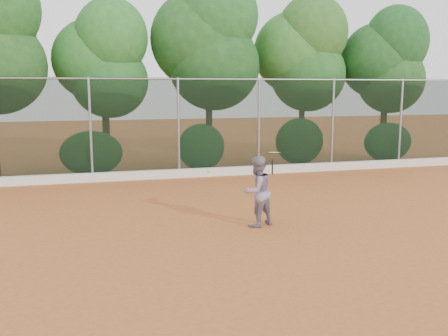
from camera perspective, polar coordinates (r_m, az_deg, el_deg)
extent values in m
plane|color=#AA5928|center=(11.27, 1.37, -7.07)|extent=(80.00, 80.00, 0.00)
cube|color=silver|center=(17.72, -5.04, -0.62)|extent=(24.00, 0.20, 0.30)
imported|color=gray|center=(11.42, 3.79, -2.68)|extent=(0.97, 0.88, 1.62)
cube|color=black|center=(17.69, -5.22, 4.59)|extent=(24.00, 0.01, 3.50)
cylinder|color=gray|center=(17.64, -5.30, 10.10)|extent=(24.00, 0.06, 0.06)
cylinder|color=gray|center=(17.41, -15.00, 4.24)|extent=(0.09, 0.09, 3.50)
cylinder|color=gray|center=(17.69, -5.22, 4.59)|extent=(0.09, 0.09, 3.50)
cylinder|color=gray|center=(18.47, 4.01, 4.80)|extent=(0.09, 0.09, 3.50)
cylinder|color=gray|center=(19.67, 12.31, 4.88)|extent=(0.09, 0.09, 3.50)
cylinder|color=gray|center=(21.23, 19.52, 4.86)|extent=(0.09, 0.09, 3.50)
cylinder|color=#462E1A|center=(19.77, -13.28, 3.26)|extent=(0.28, 0.28, 2.40)
ellipsoid|color=#1E561D|center=(19.58, -12.91, 9.67)|extent=(2.90, 2.40, 2.80)
ellipsoid|color=#235F20|center=(19.89, -14.51, 11.91)|extent=(3.20, 2.70, 3.10)
ellipsoid|color=#235E20|center=(19.47, -12.75, 14.40)|extent=(2.70, 2.30, 2.90)
cylinder|color=#402E18|center=(20.00, -1.72, 4.43)|extent=(0.26, 0.26, 3.00)
ellipsoid|color=#295F24|center=(19.90, -1.11, 11.61)|extent=(3.60, 3.00, 3.50)
ellipsoid|color=#2E6928|center=(20.14, -2.76, 14.43)|extent=(3.90, 3.20, 3.80)
ellipsoid|color=#2E762D|center=(20.00, -0.76, 17.07)|extent=(3.20, 2.70, 3.30)
cylinder|color=#462F1B|center=(21.54, 8.84, 4.27)|extent=(0.24, 0.24, 2.70)
ellipsoid|color=#1D501B|center=(21.46, 9.60, 10.51)|extent=(3.20, 2.70, 3.10)
ellipsoid|color=#295F20|center=(21.58, 8.08, 12.93)|extent=(3.50, 2.90, 3.40)
ellipsoid|color=#27541C|center=(21.53, 10.09, 15.03)|extent=(3.00, 2.50, 3.10)
cylinder|color=#412B19|center=(22.98, 17.71, 3.99)|extent=(0.28, 0.28, 2.50)
ellipsoid|color=#2F6426|center=(22.93, 18.55, 9.58)|extent=(3.00, 2.50, 2.90)
ellipsoid|color=#276225|center=(22.94, 17.17, 11.64)|extent=(3.30, 2.80, 3.20)
ellipsoid|color=#256125|center=(22.98, 19.11, 13.54)|extent=(2.80, 2.40, 3.00)
ellipsoid|color=#2E6426|center=(18.30, -14.92, 1.64)|extent=(2.20, 1.16, 1.60)
ellipsoid|color=#2B732C|center=(18.75, -2.61, 2.42)|extent=(1.80, 1.04, 1.76)
ellipsoid|color=#2B6024|center=(20.01, 8.63, 3.04)|extent=(2.00, 1.10, 1.84)
ellipsoid|color=#28692A|center=(21.96, 18.21, 2.83)|extent=(2.16, 1.12, 1.64)
cylinder|color=black|center=(11.47, 5.55, 0.06)|extent=(0.04, 0.04, 0.33)
torus|color=black|center=(11.36, 5.68, 1.75)|extent=(0.37, 0.37, 0.03)
cylinder|color=#BEE042|center=(11.36, 5.68, 1.75)|extent=(0.32, 0.32, 0.01)
sphere|color=#C5E834|center=(10.87, -1.75, -0.37)|extent=(0.07, 0.07, 0.07)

